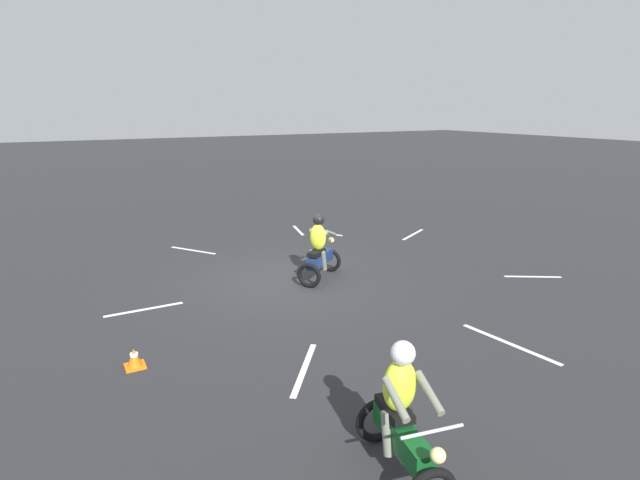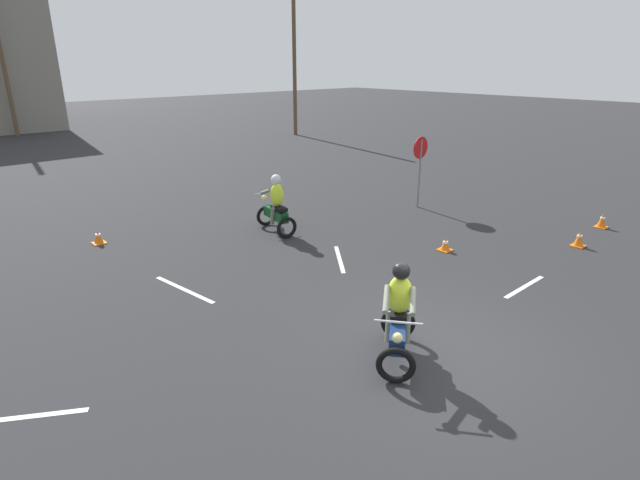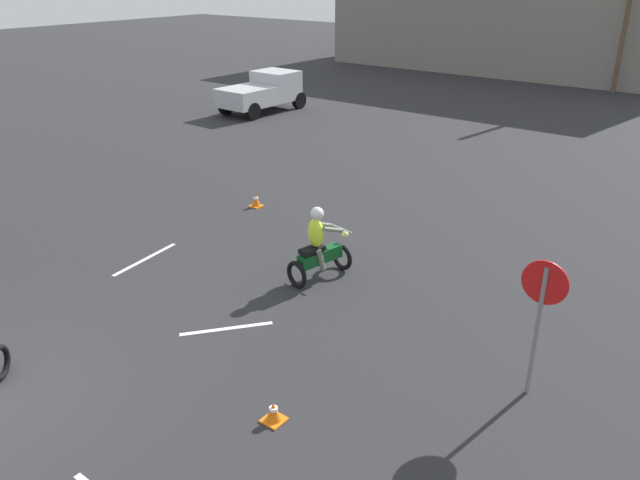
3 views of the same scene
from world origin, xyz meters
name	(u,v)px [view 2 (image 2 of 3)]	position (x,y,z in m)	size (l,w,h in m)	color
ground_plane	(439,351)	(0.00, 0.00, 0.00)	(120.00, 120.00, 0.00)	#28282B
motorcycle_rider_foreground	(398,318)	(-0.70, 0.36, 0.73)	(1.47, 1.33, 1.66)	black
motorcycle_rider_background	(276,207)	(1.72, 6.71, 0.73)	(0.89, 1.55, 1.66)	black
stop_sign	(420,158)	(6.73, 5.64, 1.63)	(0.70, 0.08, 2.30)	slate
traffic_cone_near_left	(445,245)	(4.01, 2.66, 0.16)	(0.32, 0.32, 0.33)	orange
traffic_cone_near_right	(602,221)	(8.94, 0.70, 0.21)	(0.32, 0.32, 0.43)	orange
traffic_cone_mid_center	(579,239)	(6.84, 0.50, 0.20)	(0.32, 0.32, 0.42)	orange
traffic_cone_mid_left	(98,237)	(-2.36, 9.11, 0.18)	(0.32, 0.32, 0.36)	orange
lane_stripe_e	(525,287)	(3.44, 0.24, 0.00)	(0.10, 1.60, 0.01)	silver
lane_stripe_ne	(340,259)	(1.60, 4.04, 0.00)	(0.10, 1.73, 0.01)	silver
lane_stripe_n	(184,289)	(-2.04, 5.03, 0.00)	(0.10, 1.97, 0.01)	silver
lane_stripe_nw	(34,416)	(-5.48, 2.75, 0.00)	(0.10, 1.40, 0.01)	silver
utility_pole_near	(295,68)	(14.51, 21.40, 4.08)	(0.24, 0.24, 8.17)	brown
utility_pole_far	(1,50)	(1.00, 33.09, 5.12)	(0.24, 0.24, 10.25)	brown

